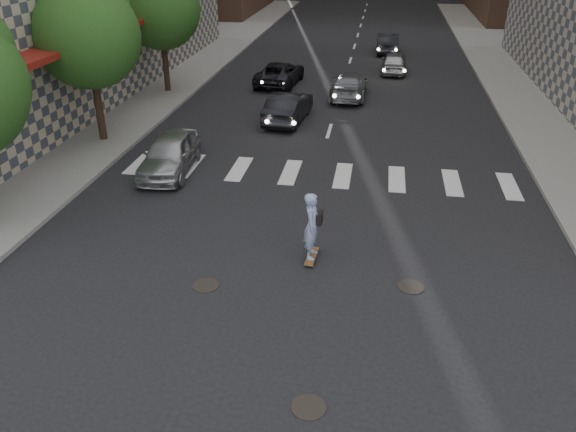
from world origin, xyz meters
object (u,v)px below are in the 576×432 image
Objects in this scene: tree_c at (161,4)px; traffic_car_e at (387,43)px; traffic_car_b at (349,85)px; traffic_car_c at (280,73)px; silver_sedan at (170,154)px; traffic_car_a at (288,107)px; tree_b at (89,30)px; skateboarder at (312,226)px; traffic_car_d at (394,62)px.

traffic_car_e is (11.92, 12.86, -3.96)m from tree_c.
tree_c reaches higher than traffic_car_b.
tree_c is 1.42× the size of traffic_car_c.
silver_sedan is 0.98× the size of traffic_car_a.
tree_b is at bearing -90.00° from tree_c.
traffic_car_c is (5.77, 2.74, -4.00)m from tree_c.
silver_sedan reaches higher than traffic_car_e.
skateboarder is (10.03, -16.20, -3.57)m from tree_c.
traffic_car_b is at bearing 157.96° from traffic_car_c.
tree_b is 9.27m from traffic_car_a.
traffic_car_c is at bearing -25.48° from traffic_car_b.
traffic_car_b reaches higher than traffic_car_d.
tree_c is 19.38m from skateboarder.
traffic_car_a is 1.02× the size of traffic_car_e.
traffic_car_d is (4.99, 10.70, -0.06)m from traffic_car_a.
traffic_car_e is (1.88, 29.06, -0.38)m from skateboarder.
traffic_car_b reaches higher than traffic_car_c.
traffic_car_a is (7.38, 3.99, -3.94)m from tree_b.
traffic_car_e is at bearing 89.69° from skateboarder.
traffic_car_b is 6.54m from traffic_car_d.
silver_sedan is at bearing 63.74° from traffic_car_b.
traffic_car_e is at bearing 47.19° from tree_c.
skateboarder reaches higher than traffic_car_a.
silver_sedan is 1.01× the size of traffic_car_e.
skateboarder is 0.49× the size of traffic_car_e.
traffic_car_a reaches higher than traffic_car_e.
skateboarder is at bearing -45.49° from silver_sedan.
traffic_car_c is at bearing 57.55° from traffic_car_e.
traffic_car_c is (-4.26, 18.93, -0.43)m from skateboarder.
skateboarder is 0.49× the size of silver_sedan.
silver_sedan reaches higher than traffic_car_a.
traffic_car_a is at bearing 108.28° from traffic_car_c.
traffic_car_e is at bearing 60.27° from tree_b.
tree_c is 7.54m from traffic_car_c.
traffic_car_d is (12.37, 14.69, -4.00)m from tree_b.
tree_c is 12.15m from silver_sedan.
tree_b is 24.35m from traffic_car_e.
tree_b is at bearing 33.62° from traffic_car_a.
traffic_car_e is at bearing -99.82° from traffic_car_a.
traffic_car_a is 0.94× the size of traffic_car_b.
tree_b is at bearing 42.35° from traffic_car_b.
traffic_car_a is at bearing 59.36° from silver_sedan.
traffic_car_a is (7.38, -4.01, -3.94)m from tree_c.
silver_sedan is 13.65m from traffic_car_c.
skateboarder is at bearing 85.08° from traffic_car_e.
traffic_car_b is at bearing 40.86° from tree_b.
tree_c is 1.58× the size of traffic_car_e.
silver_sedan is (-6.08, 5.40, -0.36)m from skateboarder.
traffic_car_c is (5.77, 10.74, -4.00)m from tree_b.
traffic_car_d is at bearing -144.13° from traffic_car_c.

